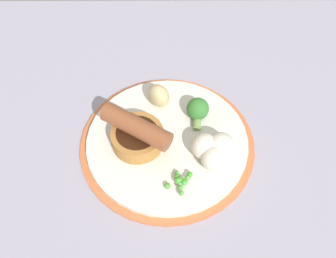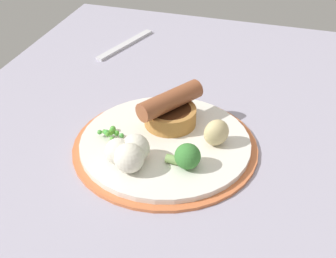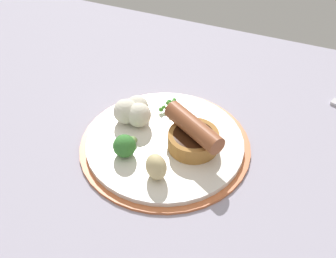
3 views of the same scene
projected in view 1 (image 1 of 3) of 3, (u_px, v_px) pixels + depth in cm
name	position (u px, v px, depth cm)	size (l,w,h in cm)	color
dining_table	(166.00, 149.00, 63.89)	(110.00, 80.00, 3.00)	#9E99AD
dinner_plate	(167.00, 143.00, 62.20)	(28.99, 28.99, 1.40)	#CC6B3D
sausage_pudding	(136.00, 134.00, 59.14)	(11.54, 8.79, 6.01)	#AD7538
pea_pile	(179.00, 181.00, 55.90)	(4.18, 4.23, 1.86)	green
broccoli_floret_near	(196.00, 110.00, 62.94)	(3.81, 5.20, 3.81)	#387A33
cauliflower_floret	(211.00, 149.00, 57.90)	(6.78, 6.30, 4.38)	beige
potato_chunk_1	(157.00, 96.00, 64.38)	(4.07, 3.18, 4.26)	#CCB77F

